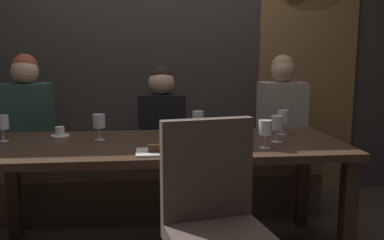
{
  "coord_description": "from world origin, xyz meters",
  "views": [
    {
      "loc": [
        -0.08,
        -2.44,
        1.27
      ],
      "look_at": [
        0.19,
        0.22,
        0.84
      ],
      "focal_mm": 37.83,
      "sensor_mm": 36.0,
      "label": 1
    }
  ],
  "objects_px": {
    "dining_table": "(164,156)",
    "wine_glass_far_right": "(99,122)",
    "wine_glass_near_right": "(265,128)",
    "wine_glass_center_front": "(2,123)",
    "wine_glass_end_right": "(283,118)",
    "diner_redhead": "(28,112)",
    "chair_near_side": "(215,214)",
    "dessert_plate": "(154,150)",
    "wine_glass_near_left": "(198,119)",
    "espresso_cup": "(60,132)",
    "wine_glass_center_back": "(277,124)",
    "diner_far_end": "(282,108)",
    "banquette_bench": "(162,186)",
    "diner_bearded": "(162,116)"
  },
  "relations": [
    {
      "from": "banquette_bench",
      "to": "wine_glass_near_left",
      "type": "distance_m",
      "value": 0.84
    },
    {
      "from": "wine_glass_center_back",
      "to": "wine_glass_far_right",
      "type": "bearing_deg",
      "value": 171.21
    },
    {
      "from": "wine_glass_center_front",
      "to": "wine_glass_end_right",
      "type": "xyz_separation_m",
      "value": [
        1.8,
        0.04,
        0.0
      ]
    },
    {
      "from": "diner_redhead",
      "to": "wine_glass_far_right",
      "type": "bearing_deg",
      "value": -44.58
    },
    {
      "from": "wine_glass_far_right",
      "to": "wine_glass_near_right",
      "type": "bearing_deg",
      "value": -18.51
    },
    {
      "from": "diner_bearded",
      "to": "wine_glass_near_right",
      "type": "relative_size",
      "value": 4.51
    },
    {
      "from": "wine_glass_center_front",
      "to": "chair_near_side",
      "type": "bearing_deg",
      "value": -35.4
    },
    {
      "from": "espresso_cup",
      "to": "wine_glass_center_back",
      "type": "bearing_deg",
      "value": -13.19
    },
    {
      "from": "dining_table",
      "to": "diner_redhead",
      "type": "xyz_separation_m",
      "value": [
        -1.0,
        0.69,
        0.19
      ]
    },
    {
      "from": "diner_redhead",
      "to": "wine_glass_end_right",
      "type": "xyz_separation_m",
      "value": [
        1.81,
        -0.53,
        0.01
      ]
    },
    {
      "from": "chair_near_side",
      "to": "dessert_plate",
      "type": "height_order",
      "value": "chair_near_side"
    },
    {
      "from": "wine_glass_near_right",
      "to": "diner_redhead",
      "type": "bearing_deg",
      "value": 149.74
    },
    {
      "from": "diner_far_end",
      "to": "banquette_bench",
      "type": "bearing_deg",
      "value": -178.37
    },
    {
      "from": "diner_bearded",
      "to": "dessert_plate",
      "type": "bearing_deg",
      "value": -94.26
    },
    {
      "from": "diner_redhead",
      "to": "espresso_cup",
      "type": "distance_m",
      "value": 0.55
    },
    {
      "from": "banquette_bench",
      "to": "wine_glass_center_front",
      "type": "bearing_deg",
      "value": -149.91
    },
    {
      "from": "diner_redhead",
      "to": "wine_glass_far_right",
      "type": "height_order",
      "value": "diner_redhead"
    },
    {
      "from": "wine_glass_end_right",
      "to": "dessert_plate",
      "type": "height_order",
      "value": "wine_glass_end_right"
    },
    {
      "from": "dining_table",
      "to": "diner_redhead",
      "type": "bearing_deg",
      "value": 145.33
    },
    {
      "from": "dining_table",
      "to": "wine_glass_end_right",
      "type": "relative_size",
      "value": 13.41
    },
    {
      "from": "chair_near_side",
      "to": "wine_glass_near_right",
      "type": "relative_size",
      "value": 5.98
    },
    {
      "from": "dining_table",
      "to": "wine_glass_far_right",
      "type": "bearing_deg",
      "value": 165.76
    },
    {
      "from": "banquette_bench",
      "to": "diner_far_end",
      "type": "distance_m",
      "value": 1.16
    },
    {
      "from": "diner_redhead",
      "to": "wine_glass_center_back",
      "type": "bearing_deg",
      "value": -24.21
    },
    {
      "from": "wine_glass_center_front",
      "to": "wine_glass_end_right",
      "type": "distance_m",
      "value": 1.8
    },
    {
      "from": "wine_glass_end_right",
      "to": "wine_glass_center_back",
      "type": "distance_m",
      "value": 0.26
    },
    {
      "from": "wine_glass_near_left",
      "to": "espresso_cup",
      "type": "bearing_deg",
      "value": 175.82
    },
    {
      "from": "diner_bearded",
      "to": "banquette_bench",
      "type": "bearing_deg",
      "value": 104.77
    },
    {
      "from": "dining_table",
      "to": "wine_glass_near_right",
      "type": "relative_size",
      "value": 13.41
    },
    {
      "from": "diner_bearded",
      "to": "wine_glass_end_right",
      "type": "distance_m",
      "value": 0.95
    },
    {
      "from": "wine_glass_center_front",
      "to": "diner_far_end",
      "type": "bearing_deg",
      "value": 16.98
    },
    {
      "from": "diner_bearded",
      "to": "espresso_cup",
      "type": "xyz_separation_m",
      "value": [
        -0.68,
        -0.42,
        -0.03
      ]
    },
    {
      "from": "banquette_bench",
      "to": "wine_glass_far_right",
      "type": "xyz_separation_m",
      "value": [
        -0.4,
        -0.6,
        0.62
      ]
    },
    {
      "from": "espresso_cup",
      "to": "wine_glass_end_right",
      "type": "bearing_deg",
      "value": -3.33
    },
    {
      "from": "diner_bearded",
      "to": "espresso_cup",
      "type": "bearing_deg",
      "value": -148.13
    },
    {
      "from": "dining_table",
      "to": "wine_glass_near_left",
      "type": "bearing_deg",
      "value": 38.94
    },
    {
      "from": "wine_glass_near_right",
      "to": "espresso_cup",
      "type": "bearing_deg",
      "value": 159.06
    },
    {
      "from": "wine_glass_far_right",
      "to": "dining_table",
      "type": "bearing_deg",
      "value": -14.24
    },
    {
      "from": "dining_table",
      "to": "diner_far_end",
      "type": "xyz_separation_m",
      "value": [
        0.98,
        0.73,
        0.19
      ]
    },
    {
      "from": "chair_near_side",
      "to": "dessert_plate",
      "type": "bearing_deg",
      "value": 120.41
    },
    {
      "from": "dining_table",
      "to": "diner_bearded",
      "type": "bearing_deg",
      "value": 89.51
    },
    {
      "from": "wine_glass_far_right",
      "to": "wine_glass_center_back",
      "type": "bearing_deg",
      "value": -8.79
    },
    {
      "from": "chair_near_side",
      "to": "wine_glass_end_right",
      "type": "xyz_separation_m",
      "value": [
        0.6,
        0.89,
        0.29
      ]
    },
    {
      "from": "wine_glass_center_back",
      "to": "chair_near_side",
      "type": "bearing_deg",
      "value": -126.74
    },
    {
      "from": "chair_near_side",
      "to": "wine_glass_near_left",
      "type": "relative_size",
      "value": 5.98
    },
    {
      "from": "dining_table",
      "to": "banquette_bench",
      "type": "relative_size",
      "value": 0.88
    },
    {
      "from": "banquette_bench",
      "to": "diner_redhead",
      "type": "xyz_separation_m",
      "value": [
        -1.0,
        -0.01,
        0.61
      ]
    },
    {
      "from": "diner_far_end",
      "to": "wine_glass_center_back",
      "type": "relative_size",
      "value": 5.02
    },
    {
      "from": "wine_glass_far_right",
      "to": "dessert_plate",
      "type": "xyz_separation_m",
      "value": [
        0.34,
        -0.37,
        -0.1
      ]
    },
    {
      "from": "diner_redhead",
      "to": "wine_glass_far_right",
      "type": "relative_size",
      "value": 5.06
    }
  ]
}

